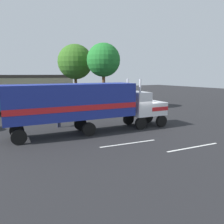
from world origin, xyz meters
TOP-DOWN VIEW (x-y plane):
  - ground_plane at (0.00, 0.00)m, footprint 120.00×120.00m
  - lane_stripe_near at (-4.44, -3.50)m, footprint 4.37×0.85m
  - lane_stripe_mid at (-1.25, -6.58)m, footprint 4.38×0.75m
  - semi_truck at (-5.64, 0.96)m, footprint 14.36×4.22m
  - person_bystander at (-6.87, 4.14)m, footprint 0.37×0.48m
  - parked_bus at (-8.05, 14.77)m, footprint 11.26×4.19m
  - tree_left at (0.72, 17.16)m, footprint 5.36×5.36m
  - tree_center at (2.35, 11.36)m, footprint 4.60×4.60m
  - building_backdrop at (-6.96, 29.20)m, footprint 22.58×8.63m

SIDE VIEW (x-z plane):
  - ground_plane at x=0.00m, z-range 0.00..0.00m
  - lane_stripe_near at x=-4.44m, z-range 0.00..0.01m
  - lane_stripe_mid at x=-1.25m, z-range 0.00..0.01m
  - person_bystander at x=-6.87m, z-range 0.08..1.71m
  - parked_bus at x=-8.05m, z-range 0.37..3.77m
  - semi_truck at x=-5.64m, z-range 0.27..4.77m
  - building_backdrop at x=-6.96m, z-range 0.21..4.94m
  - tree_left at x=0.72m, z-range 2.02..11.47m
  - tree_center at x=2.35m, z-range 2.22..11.33m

